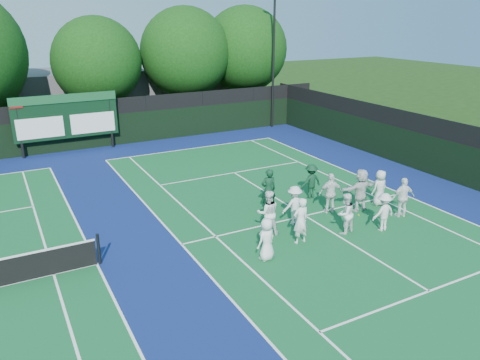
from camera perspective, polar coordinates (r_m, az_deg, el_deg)
name	(u,v)px	position (r m, az deg, el deg)	size (l,w,h in m)	color
ground	(320,225)	(18.98, 9.69, -5.42)	(120.00, 120.00, 0.00)	#17340E
court_apron	(168,248)	(17.16, -8.76, -8.16)	(34.00, 32.00, 0.01)	navy
near_court	(305,216)	(19.69, 7.92, -4.34)	(11.05, 23.85, 0.01)	#12582A
back_fence	(84,128)	(30.56, -18.53, 6.09)	(34.00, 0.08, 3.00)	black
divider_fence_right	(456,156)	(25.37, 24.83, 2.69)	(0.08, 32.00, 3.00)	black
scoreboard	(66,117)	(29.84, -20.47, 7.21)	(6.00, 0.21, 3.55)	black
clubhouse	(115,94)	(38.93, -14.97, 10.09)	(18.00, 6.00, 4.00)	#57565B
light_pole_right	(274,39)	(34.47, 4.15, 16.75)	(1.20, 0.30, 10.12)	black
tree_c	(99,64)	(33.88, -16.80, 13.41)	(5.95, 5.95, 7.93)	black
tree_d	(187,55)	(35.70, -6.48, 14.92)	(6.54, 6.54, 8.59)	black
tree_e	(246,51)	(37.81, 0.73, 15.41)	(6.54, 6.54, 8.68)	black
tennis_ball_1	(327,210)	(20.34, 10.54, -3.62)	(0.07, 0.07, 0.07)	#B9C517
tennis_ball_2	(359,215)	(20.12, 14.26, -4.17)	(0.07, 0.07, 0.07)	#B9C517
tennis_ball_4	(294,195)	(21.83, 6.57, -1.78)	(0.07, 0.07, 0.07)	#B9C517
tennis_ball_5	(349,204)	(21.20, 13.18, -2.84)	(0.07, 0.07, 0.07)	#B9C517
player_front_0	(267,239)	(15.91, 3.27, -7.22)	(0.74, 0.48, 1.51)	white
player_front_1	(301,221)	(17.09, 7.41, -4.95)	(0.64, 0.42, 1.75)	white
player_front_2	(345,213)	(18.17, 12.70, -4.00)	(0.78, 0.61, 1.61)	white
player_front_3	(383,212)	(18.80, 17.09, -3.75)	(0.98, 0.57, 1.52)	silver
player_front_4	(403,197)	(20.29, 19.27, -2.02)	(0.99, 0.41, 1.68)	white
player_back_0	(268,213)	(17.62, 3.42, -4.01)	(0.86, 0.67, 1.77)	white
player_back_1	(294,205)	(18.61, 6.64, -3.09)	(1.03, 0.59, 1.60)	white
player_back_2	(331,193)	(19.89, 11.01, -1.59)	(1.02, 0.43, 1.75)	silver
player_back_3	(361,190)	(20.39, 14.48, -1.17)	(1.71, 0.55, 1.85)	silver
player_back_4	(380,188)	(21.25, 16.67, -0.92)	(0.78, 0.50, 1.59)	silver
coach_left	(268,190)	(19.81, 3.49, -1.20)	(0.67, 0.44, 1.83)	#0D321D
coach_right	(311,181)	(21.37, 8.64, -0.16)	(1.03, 0.59, 1.60)	#0E341F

